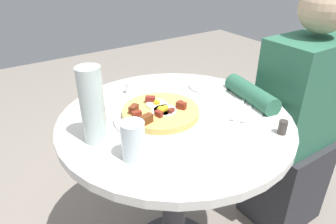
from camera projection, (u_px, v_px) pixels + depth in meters
name	position (u px, v px, depth m)	size (l,w,h in m)	color
dining_table	(175.00, 155.00, 1.16)	(0.82, 0.82, 0.71)	silver
person_seated	(295.00, 131.00, 1.38)	(0.52, 0.33, 1.14)	#2D2D33
pizza_plate	(161.00, 116.00, 1.07)	(0.33, 0.33, 0.01)	white
breakfast_pizza	(160.00, 111.00, 1.05)	(0.27, 0.27, 0.05)	tan
bread_plate	(208.00, 86.00, 1.29)	(0.17, 0.17, 0.01)	silver
napkin	(243.00, 111.00, 1.11)	(0.17, 0.14, 0.00)	white
fork	(248.00, 111.00, 1.10)	(0.18, 0.01, 0.01)	silver
knife	(239.00, 108.00, 1.11)	(0.18, 0.01, 0.01)	silver
water_glass	(133.00, 140.00, 0.84)	(0.07, 0.07, 0.11)	silver
water_bottle	(92.00, 106.00, 0.89)	(0.07, 0.07, 0.24)	silver
salt_shaker	(129.00, 88.00, 1.23)	(0.03, 0.03, 0.05)	white
pepper_shaker	(283.00, 127.00, 0.97)	(0.03, 0.03, 0.05)	#3F3833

